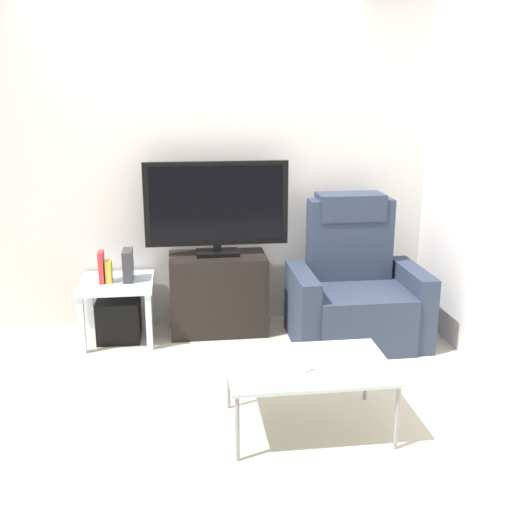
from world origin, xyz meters
The scene contains 13 objects.
ground_plane centered at (0.00, 0.00, 0.00)m, with size 6.40×6.40×0.00m, color beige.
wall_back centered at (0.00, 1.13, 1.30)m, with size 6.40×0.06×2.60m, color silver.
wall_side centered at (1.88, 0.00, 1.30)m, with size 0.06×4.48×2.60m, color silver.
tv_stand centered at (0.14, 0.86, 0.31)m, with size 0.74×0.41×0.62m.
television centered at (0.14, 0.88, 0.99)m, with size 1.08×0.20×0.71m.
recliner_armchair centered at (1.16, 0.59, 0.37)m, with size 0.98×0.78×1.08m.
side_table centered at (-0.62, 0.80, 0.39)m, with size 0.54×0.54×0.46m.
subwoofer_box centered at (-0.62, 0.80, 0.16)m, with size 0.32×0.32×0.32m, color black.
book_leftmost centered at (-0.72, 0.78, 0.58)m, with size 0.04×0.12×0.24m, color red.
book_middle centered at (-0.67, 0.78, 0.54)m, with size 0.04×0.10×0.16m, color gold.
game_console centered at (-0.53, 0.81, 0.58)m, with size 0.07×0.20×0.23m, color #333338.
coffee_table centered at (0.54, -0.63, 0.36)m, with size 0.90×0.60×0.39m.
cell_phone centered at (0.49, -0.66, 0.39)m, with size 0.07×0.15×0.01m, color #B7B7BC.
Camera 1 is at (-0.14, -3.62, 1.84)m, focal length 42.57 mm.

